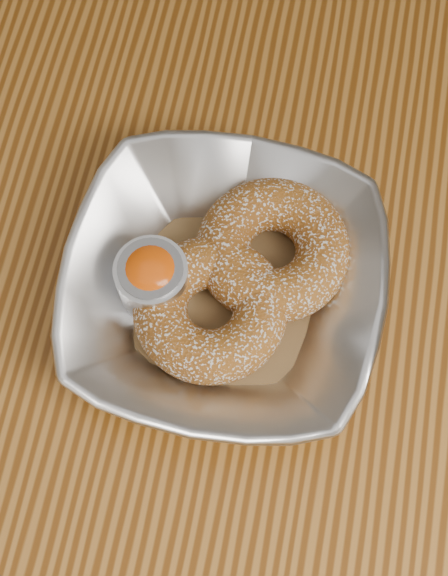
% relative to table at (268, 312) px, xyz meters
% --- Properties ---
extents(ground_plane, '(4.00, 4.00, 0.00)m').
position_rel_table_xyz_m(ground_plane, '(0.00, 0.00, -0.65)').
color(ground_plane, '#565659').
rests_on(ground_plane, ground).
extents(table, '(1.20, 0.80, 0.75)m').
position_rel_table_xyz_m(table, '(0.00, 0.00, 0.00)').
color(table, brown).
rests_on(table, ground_plane).
extents(serving_bowl, '(0.23, 0.23, 0.06)m').
position_rel_table_xyz_m(serving_bowl, '(-0.03, -0.03, 0.13)').
color(serving_bowl, silver).
rests_on(serving_bowl, table).
extents(parchment, '(0.20, 0.20, 0.00)m').
position_rel_table_xyz_m(parchment, '(-0.03, -0.03, 0.11)').
color(parchment, brown).
rests_on(parchment, table).
extents(donut_back, '(0.12, 0.12, 0.04)m').
position_rel_table_xyz_m(donut_back, '(-0.00, 0.00, 0.13)').
color(donut_back, brown).
rests_on(donut_back, parchment).
extents(donut_front, '(0.13, 0.13, 0.04)m').
position_rel_table_xyz_m(donut_front, '(-0.04, -0.05, 0.13)').
color(donut_front, brown).
rests_on(donut_front, parchment).
extents(ramekin, '(0.05, 0.05, 0.05)m').
position_rel_table_xyz_m(ramekin, '(-0.08, -0.04, 0.13)').
color(ramekin, silver).
rests_on(ramekin, table).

